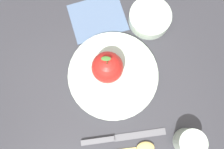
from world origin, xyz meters
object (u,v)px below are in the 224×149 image
at_px(dinner_plate, 112,75).
at_px(apple, 107,67).
at_px(cup, 190,142).
at_px(spoon, 137,149).
at_px(side_bowl, 150,17).
at_px(linen_napkin, 99,17).
at_px(knife, 116,138).

distance_m(dinner_plate, apple, 0.05).
bearing_deg(apple, cup, -146.74).
bearing_deg(spoon, dinner_plate, 4.12).
height_order(dinner_plate, apple, apple).
xyz_separation_m(apple, side_bowl, (0.12, -0.16, -0.03)).
relative_size(side_bowl, linen_napkin, 0.76).
bearing_deg(linen_napkin, knife, 173.39).
distance_m(apple, cup, 0.28).
xyz_separation_m(dinner_plate, knife, (-0.17, 0.03, -0.01)).
bearing_deg(spoon, linen_napkin, 1.14).
distance_m(spoon, linen_napkin, 0.39).
xyz_separation_m(apple, linen_napkin, (0.17, -0.02, -0.06)).
height_order(dinner_plate, spoon, dinner_plate).
bearing_deg(cup, side_bowl, -0.25).
xyz_separation_m(knife, linen_napkin, (0.35, -0.04, -0.00)).
bearing_deg(side_bowl, knife, 149.03).
bearing_deg(side_bowl, dinner_plate, 132.35).
distance_m(dinner_plate, spoon, 0.21).
relative_size(apple, knife, 0.41).
xyz_separation_m(dinner_plate, cup, (-0.22, -0.15, 0.03)).
height_order(apple, knife, apple).
bearing_deg(apple, spoon, -173.92).
height_order(knife, linen_napkin, knife).
distance_m(apple, linen_napkin, 0.18).
bearing_deg(linen_napkin, cup, -161.03).
height_order(apple, linen_napkin, apple).
bearing_deg(dinner_plate, side_bowl, -47.65).
relative_size(dinner_plate, linen_napkin, 1.59).
distance_m(cup, knife, 0.19).
relative_size(apple, spoon, 0.51).
distance_m(cup, spoon, 0.14).
height_order(side_bowl, linen_napkin, side_bowl).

